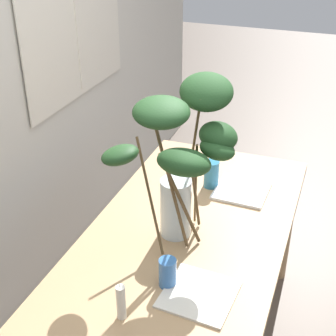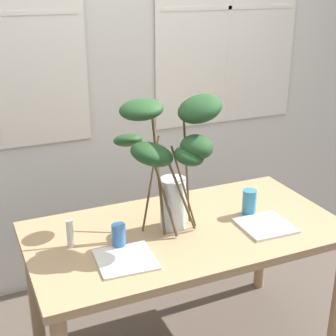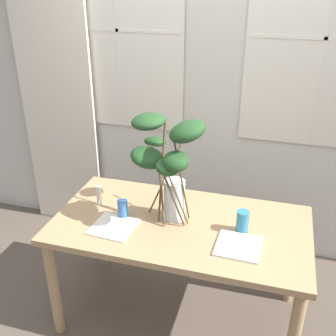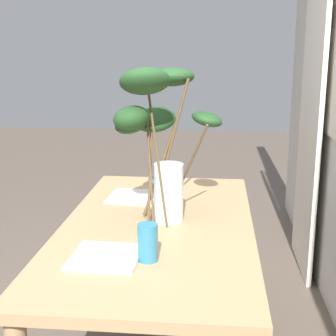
{
  "view_description": "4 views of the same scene",
  "coord_description": "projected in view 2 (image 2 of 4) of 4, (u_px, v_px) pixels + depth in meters",
  "views": [
    {
      "loc": [
        -1.68,
        -0.53,
        2.06
      ],
      "look_at": [
        0.01,
        0.1,
        1.05
      ],
      "focal_mm": 52.57,
      "sensor_mm": 36.0,
      "label": 1
    },
    {
      "loc": [
        -0.98,
        -1.99,
        1.95
      ],
      "look_at": [
        -0.1,
        -0.01,
        1.11
      ],
      "focal_mm": 52.64,
      "sensor_mm": 36.0,
      "label": 2
    },
    {
      "loc": [
        0.5,
        -2.03,
        2.18
      ],
      "look_at": [
        -0.09,
        0.03,
        1.12
      ],
      "focal_mm": 42.81,
      "sensor_mm": 36.0,
      "label": 3
    },
    {
      "loc": [
        2.06,
        0.25,
        1.54
      ],
      "look_at": [
        -0.02,
        0.05,
        1.02
      ],
      "focal_mm": 53.17,
      "sensor_mm": 36.0,
      "label": 4
    }
  ],
  "objects": [
    {
      "name": "dining_table",
      "position": [
        185.0,
        245.0,
        2.53
      ],
      "size": [
        1.58,
        0.84,
        0.77
      ],
      "color": "tan",
      "rests_on": "ground"
    },
    {
      "name": "drinking_glass_blue_left",
      "position": [
        119.0,
        236.0,
        2.3
      ],
      "size": [
        0.07,
        0.07,
        0.12
      ],
      "primitive_type": "cylinder",
      "color": "#386BAD",
      "rests_on": "dining_table"
    },
    {
      "name": "plate_square_left",
      "position": [
        126.0,
        259.0,
        2.21
      ],
      "size": [
        0.27,
        0.27,
        0.01
      ],
      "primitive_type": "cube",
      "rotation": [
        0.0,
        0.0,
        -0.07
      ],
      "color": "silver",
      "rests_on": "dining_table"
    },
    {
      "name": "drinking_glass_blue_right",
      "position": [
        249.0,
        202.0,
        2.62
      ],
      "size": [
        0.08,
        0.08,
        0.14
      ],
      "primitive_type": "cylinder",
      "color": "teal",
      "rests_on": "dining_table"
    },
    {
      "name": "vase_with_branches",
      "position": [
        170.0,
        152.0,
        2.3
      ],
      "size": [
        0.53,
        0.53,
        0.72
      ],
      "color": "silver",
      "rests_on": "dining_table"
    },
    {
      "name": "plate_square_right",
      "position": [
        265.0,
        226.0,
        2.5
      ],
      "size": [
        0.26,
        0.26,
        0.01
      ],
      "primitive_type": "cube",
      "rotation": [
        0.0,
        0.0,
        -0.04
      ],
      "color": "white",
      "rests_on": "dining_table"
    },
    {
      "name": "pillar_candle",
      "position": [
        70.0,
        234.0,
        2.3
      ],
      "size": [
        0.03,
        0.03,
        0.15
      ],
      "color": "silver",
      "rests_on": "dining_table"
    },
    {
      "name": "back_wall_with_windows",
      "position": [
        119.0,
        78.0,
        3.13
      ],
      "size": [
        5.28,
        0.14,
        2.68
      ],
      "color": "beige",
      "rests_on": "ground"
    }
  ]
}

